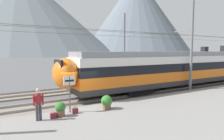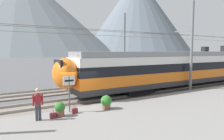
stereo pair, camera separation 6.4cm
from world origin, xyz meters
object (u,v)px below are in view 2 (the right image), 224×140
object	(u,v)px
catenary_mast_mid	(191,46)
platform_sign	(69,86)
train_near_platform	(198,66)
passenger_walking	(38,102)
handbag_beside_passenger	(53,115)
potted_plant_platform_edge	(60,108)
train_far_track	(185,63)
catenary_mast_far_side	(125,47)
handbag_near_sign	(75,111)
potted_plant_by_shelter	(106,101)

from	to	relation	value
catenary_mast_mid	platform_sign	distance (m)	12.35
platform_sign	catenary_mast_mid	bearing A→B (deg)	5.82
train_near_platform	passenger_walking	size ratio (longest dim) A/B	18.52
train_near_platform	handbag_beside_passenger	world-z (taller)	train_near_platform
handbag_beside_passenger	potted_plant_platform_edge	world-z (taller)	potted_plant_platform_edge
train_far_track	handbag_beside_passenger	size ratio (longest dim) A/B	62.28
platform_sign	potted_plant_platform_edge	bearing A→B (deg)	-148.29
catenary_mast_mid	catenary_mast_far_side	world-z (taller)	catenary_mast_far_side
handbag_near_sign	potted_plant_platform_edge	world-z (taller)	potted_plant_platform_edge
catenary_mast_mid	handbag_beside_passenger	distance (m)	13.83
passenger_walking	handbag_beside_passenger	world-z (taller)	passenger_walking
train_near_platform	potted_plant_by_shelter	world-z (taller)	train_near_platform
train_far_track	platform_sign	size ratio (longest dim) A/B	12.21
train_far_track	potted_plant_platform_edge	bearing A→B (deg)	-157.91
handbag_near_sign	potted_plant_platform_edge	bearing A→B (deg)	-174.81
potted_plant_by_shelter	handbag_beside_passenger	bearing A→B (deg)	-178.97
train_near_platform	potted_plant_by_shelter	size ratio (longest dim) A/B	36.77
platform_sign	passenger_walking	world-z (taller)	platform_sign
passenger_walking	potted_plant_platform_edge	bearing A→B (deg)	4.94
train_far_track	platform_sign	distance (m)	20.76
catenary_mast_mid	handbag_beside_passenger	xyz separation A→B (m)	(-13.16, -1.79, -3.85)
potted_plant_by_shelter	train_far_track	bearing A→B (deg)	25.56
train_far_track	platform_sign	world-z (taller)	train_far_track
handbag_near_sign	passenger_walking	bearing A→B (deg)	-174.96
handbag_beside_passenger	potted_plant_by_shelter	bearing A→B (deg)	1.03
handbag_near_sign	handbag_beside_passenger	bearing A→B (deg)	-170.73
train_near_platform	potted_plant_by_shelter	distance (m)	13.97
handbag_near_sign	platform_sign	bearing A→B (deg)	118.40
catenary_mast_far_side	handbag_near_sign	world-z (taller)	catenary_mast_far_side
potted_plant_by_shelter	passenger_walking	bearing A→B (deg)	-179.63
potted_plant_by_shelter	potted_plant_platform_edge	bearing A→B (deg)	178.52
platform_sign	train_far_track	bearing A→B (deg)	21.72
potted_plant_by_shelter	handbag_near_sign	bearing A→B (deg)	175.60
train_far_track	catenary_mast_far_side	distance (m)	9.37
platform_sign	handbag_near_sign	size ratio (longest dim) A/B	5.03
train_far_track	potted_plant_by_shelter	distance (m)	19.02
catenary_mast_mid	catenary_mast_far_side	distance (m)	8.34
train_far_track	handbag_beside_passenger	bearing A→B (deg)	-158.00
platform_sign	potted_plant_platform_edge	world-z (taller)	platform_sign
train_near_platform	handbag_near_sign	world-z (taller)	train_near_platform
catenary_mast_mid	handbag_beside_passenger	bearing A→B (deg)	-172.28
handbag_near_sign	catenary_mast_far_side	bearing A→B (deg)	43.84
handbag_near_sign	train_far_track	bearing A→B (deg)	22.80
catenary_mast_far_side	potted_plant_platform_edge	world-z (taller)	catenary_mast_far_side
passenger_walking	handbag_beside_passenger	size ratio (longest dim) A/B	4.08
handbag_beside_passenger	handbag_near_sign	bearing A→B (deg)	9.27
passenger_walking	handbag_near_sign	size ratio (longest dim) A/B	4.02
passenger_walking	platform_sign	bearing A→B (deg)	15.90
potted_plant_by_shelter	catenary_mast_far_side	bearing A→B (deg)	50.52
passenger_walking	potted_plant_by_shelter	distance (m)	4.05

